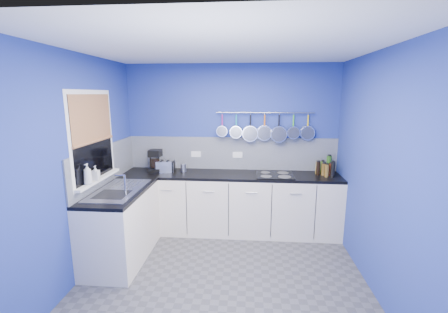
# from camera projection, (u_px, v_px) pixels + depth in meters

# --- Properties ---
(floor) EXTENTS (3.20, 3.00, 0.02)m
(floor) POSITION_uv_depth(u_px,v_px,m) (223.00, 277.00, 3.49)
(floor) COLOR #47474C
(floor) RESTS_ON ground
(ceiling) EXTENTS (3.20, 3.00, 0.02)m
(ceiling) POSITION_uv_depth(u_px,v_px,m) (223.00, 46.00, 2.99)
(ceiling) COLOR white
(ceiling) RESTS_ON ground
(wall_back) EXTENTS (3.20, 0.02, 2.50)m
(wall_back) POSITION_uv_depth(u_px,v_px,m) (231.00, 147.00, 4.71)
(wall_back) COLOR navy
(wall_back) RESTS_ON ground
(wall_front) EXTENTS (3.20, 0.02, 2.50)m
(wall_front) POSITION_uv_depth(u_px,v_px,m) (200.00, 234.00, 1.77)
(wall_front) COLOR navy
(wall_front) RESTS_ON ground
(wall_left) EXTENTS (0.02, 3.00, 2.50)m
(wall_left) POSITION_uv_depth(u_px,v_px,m) (78.00, 168.00, 3.37)
(wall_left) COLOR navy
(wall_left) RESTS_ON ground
(wall_right) EXTENTS (0.02, 3.00, 2.50)m
(wall_right) POSITION_uv_depth(u_px,v_px,m) (379.00, 174.00, 3.11)
(wall_right) COLOR navy
(wall_right) RESTS_ON ground
(backsplash_back) EXTENTS (3.20, 0.02, 0.50)m
(backsplash_back) POSITION_uv_depth(u_px,v_px,m) (231.00, 153.00, 4.71)
(backsplash_back) COLOR #9599A4
(backsplash_back) RESTS_ON wall_back
(backsplash_left) EXTENTS (0.02, 1.80, 0.50)m
(backsplash_left) POSITION_uv_depth(u_px,v_px,m) (106.00, 164.00, 3.98)
(backsplash_left) COLOR #9599A4
(backsplash_left) RESTS_ON wall_left
(cabinet_run_back) EXTENTS (3.20, 0.60, 0.86)m
(cabinet_run_back) POSITION_uv_depth(u_px,v_px,m) (230.00, 204.00, 4.58)
(cabinet_run_back) COLOR silver
(cabinet_run_back) RESTS_ON ground
(worktop_back) EXTENTS (3.20, 0.60, 0.04)m
(worktop_back) POSITION_uv_depth(u_px,v_px,m) (230.00, 175.00, 4.49)
(worktop_back) COLOR black
(worktop_back) RESTS_ON cabinet_run_back
(cabinet_run_left) EXTENTS (0.60, 1.20, 0.86)m
(cabinet_run_left) POSITION_uv_depth(u_px,v_px,m) (122.00, 226.00, 3.80)
(cabinet_run_left) COLOR silver
(cabinet_run_left) RESTS_ON ground
(worktop_left) EXTENTS (0.60, 1.20, 0.04)m
(worktop_left) POSITION_uv_depth(u_px,v_px,m) (119.00, 192.00, 3.71)
(worktop_left) COLOR black
(worktop_left) RESTS_ON cabinet_run_left
(window_frame) EXTENTS (0.01, 1.00, 1.10)m
(window_frame) POSITION_uv_depth(u_px,v_px,m) (93.00, 137.00, 3.60)
(window_frame) COLOR white
(window_frame) RESTS_ON wall_left
(window_glass) EXTENTS (0.01, 0.90, 1.00)m
(window_glass) POSITION_uv_depth(u_px,v_px,m) (93.00, 137.00, 3.60)
(window_glass) COLOR black
(window_glass) RESTS_ON wall_left
(bamboo_blind) EXTENTS (0.01, 0.90, 0.55)m
(bamboo_blind) POSITION_uv_depth(u_px,v_px,m) (92.00, 118.00, 3.56)
(bamboo_blind) COLOR #9B633E
(bamboo_blind) RESTS_ON wall_left
(window_sill) EXTENTS (0.10, 0.98, 0.03)m
(window_sill) POSITION_uv_depth(u_px,v_px,m) (98.00, 179.00, 3.70)
(window_sill) COLOR white
(window_sill) RESTS_ON wall_left
(sink_unit) EXTENTS (0.50, 0.95, 0.01)m
(sink_unit) POSITION_uv_depth(u_px,v_px,m) (119.00, 190.00, 3.71)
(sink_unit) COLOR silver
(sink_unit) RESTS_ON worktop_left
(mixer_tap) EXTENTS (0.12, 0.08, 0.26)m
(mixer_tap) POSITION_uv_depth(u_px,v_px,m) (125.00, 185.00, 3.50)
(mixer_tap) COLOR silver
(mixer_tap) RESTS_ON worktop_left
(socket_left) EXTENTS (0.15, 0.01, 0.09)m
(socket_left) POSITION_uv_depth(u_px,v_px,m) (196.00, 154.00, 4.75)
(socket_left) COLOR white
(socket_left) RESTS_ON backsplash_back
(socket_right) EXTENTS (0.15, 0.01, 0.09)m
(socket_right) POSITION_uv_depth(u_px,v_px,m) (238.00, 155.00, 4.70)
(socket_right) COLOR white
(socket_right) RESTS_ON backsplash_back
(pot_rail) EXTENTS (1.45, 0.02, 0.02)m
(pot_rail) POSITION_uv_depth(u_px,v_px,m) (265.00, 113.00, 4.51)
(pot_rail) COLOR silver
(pot_rail) RESTS_ON wall_back
(soap_bottle_a) EXTENTS (0.10, 0.10, 0.24)m
(soap_bottle_a) POSITION_uv_depth(u_px,v_px,m) (88.00, 174.00, 3.41)
(soap_bottle_a) COLOR white
(soap_bottle_a) RESTS_ON window_sill
(soap_bottle_b) EXTENTS (0.08, 0.08, 0.17)m
(soap_bottle_b) POSITION_uv_depth(u_px,v_px,m) (96.00, 173.00, 3.59)
(soap_bottle_b) COLOR white
(soap_bottle_b) RESTS_ON window_sill
(paper_towel) EXTENTS (0.13, 0.13, 0.25)m
(paper_towel) POSITION_uv_depth(u_px,v_px,m) (155.00, 163.00, 4.60)
(paper_towel) COLOR white
(paper_towel) RESTS_ON worktop_back
(coffee_maker) EXTENTS (0.19, 0.21, 0.33)m
(coffee_maker) POSITION_uv_depth(u_px,v_px,m) (155.00, 161.00, 4.57)
(coffee_maker) COLOR black
(coffee_maker) RESTS_ON worktop_back
(toaster) EXTENTS (0.28, 0.19, 0.17)m
(toaster) POSITION_uv_depth(u_px,v_px,m) (165.00, 166.00, 4.57)
(toaster) COLOR silver
(toaster) RESTS_ON worktop_back
(canister) EXTENTS (0.10, 0.10, 0.12)m
(canister) POSITION_uv_depth(u_px,v_px,m) (183.00, 168.00, 4.59)
(canister) COLOR silver
(canister) RESTS_ON worktop_back
(hob) EXTENTS (0.53, 0.47, 0.01)m
(hob) POSITION_uv_depth(u_px,v_px,m) (275.00, 175.00, 4.39)
(hob) COLOR black
(hob) RESTS_ON worktop_back
(pan_0) EXTENTS (0.17, 0.10, 0.36)m
(pan_0) POSITION_uv_depth(u_px,v_px,m) (222.00, 125.00, 4.59)
(pan_0) COLOR silver
(pan_0) RESTS_ON pot_rail
(pan_1) EXTENTS (0.19, 0.11, 0.38)m
(pan_1) POSITION_uv_depth(u_px,v_px,m) (236.00, 125.00, 4.57)
(pan_1) COLOR silver
(pan_1) RESTS_ON pot_rail
(pan_2) EXTENTS (0.24, 0.07, 0.43)m
(pan_2) POSITION_uv_depth(u_px,v_px,m) (250.00, 127.00, 4.56)
(pan_2) COLOR silver
(pan_2) RESTS_ON pot_rail
(pan_3) EXTENTS (0.23, 0.05, 0.42)m
(pan_3) POSITION_uv_depth(u_px,v_px,m) (265.00, 127.00, 4.54)
(pan_3) COLOR silver
(pan_3) RESTS_ON pot_rail
(pan_4) EXTENTS (0.25, 0.09, 0.44)m
(pan_4) POSITION_uv_depth(u_px,v_px,m) (279.00, 128.00, 4.53)
(pan_4) COLOR silver
(pan_4) RESTS_ON pot_rail
(pan_5) EXTENTS (0.19, 0.09, 0.38)m
(pan_5) POSITION_uv_depth(u_px,v_px,m) (293.00, 126.00, 4.50)
(pan_5) COLOR silver
(pan_5) RESTS_ON pot_rail
(pan_6) EXTENTS (0.21, 0.05, 0.40)m
(pan_6) POSITION_uv_depth(u_px,v_px,m) (308.00, 127.00, 4.49)
(pan_6) COLOR silver
(pan_6) RESTS_ON pot_rail
(condiment_0) EXTENTS (0.07, 0.07, 0.26)m
(condiment_0) POSITION_uv_depth(u_px,v_px,m) (329.00, 165.00, 4.47)
(condiment_0) COLOR #265919
(condiment_0) RESTS_ON worktop_back
(condiment_1) EXTENTS (0.07, 0.07, 0.18)m
(condiment_1) POSITION_uv_depth(u_px,v_px,m) (323.00, 168.00, 4.47)
(condiment_1) COLOR #3F721E
(condiment_1) RESTS_ON worktop_back
(condiment_2) EXTENTS (0.06, 0.06, 0.18)m
(condiment_2) POSITION_uv_depth(u_px,v_px,m) (317.00, 168.00, 4.47)
(condiment_2) COLOR olive
(condiment_2) RESTS_ON worktop_back
(condiment_3) EXTENTS (0.06, 0.06, 0.18)m
(condiment_3) POSITION_uv_depth(u_px,v_px,m) (331.00, 170.00, 4.35)
(condiment_3) COLOR #4C190C
(condiment_3) RESTS_ON worktop_back
(condiment_4) EXTENTS (0.07, 0.07, 0.17)m
(condiment_4) POSITION_uv_depth(u_px,v_px,m) (324.00, 169.00, 4.38)
(condiment_4) COLOR brown
(condiment_4) RESTS_ON worktop_back
(condiment_5) EXTENTS (0.06, 0.06, 0.19)m
(condiment_5) POSITION_uv_depth(u_px,v_px,m) (318.00, 169.00, 4.39)
(condiment_5) COLOR black
(condiment_5) RESTS_ON worktop_back
(condiment_6) EXTENTS (0.06, 0.06, 0.22)m
(condiment_6) POSITION_uv_depth(u_px,v_px,m) (333.00, 170.00, 4.27)
(condiment_6) COLOR black
(condiment_6) RESTS_ON worktop_back
(condiment_7) EXTENTS (0.06, 0.06, 0.18)m
(condiment_7) POSITION_uv_depth(u_px,v_px,m) (327.00, 171.00, 4.29)
(condiment_7) COLOR brown
(condiment_7) RESTS_ON worktop_back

